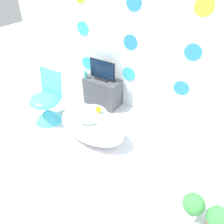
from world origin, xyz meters
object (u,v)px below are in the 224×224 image
object	(u,v)px
potted_plant_left	(193,206)
potted_plant_right	(218,220)
vase	(86,75)
chair	(47,106)
bathtub	(92,126)
tv	(102,71)

from	to	relation	value
potted_plant_left	potted_plant_right	distance (m)	0.18
vase	potted_plant_left	distance (m)	2.55
vase	potted_plant_left	bearing A→B (deg)	-33.09
chair	potted_plant_left	xyz separation A→B (m)	(2.36, -0.67, 0.36)
vase	potted_plant_right	bearing A→B (deg)	-31.16
bathtub	vase	world-z (taller)	vase
chair	potted_plant_left	world-z (taller)	chair
bathtub	potted_plant_right	distance (m)	1.87
bathtub	tv	distance (m)	0.99
potted_plant_left	potted_plant_right	size ratio (longest dim) A/B	1.00
tv	potted_plant_right	xyz separation A→B (m)	(2.07, -1.52, -0.02)
tv	vase	size ratio (longest dim) A/B	3.70
potted_plant_right	chair	bearing A→B (deg)	164.89
chair	potted_plant_right	bearing A→B (deg)	-15.11
bathtub	vase	size ratio (longest dim) A/B	7.92
bathtub	potted_plant_left	bearing A→B (deg)	-24.42
chair	tv	distance (m)	1.03
tv	potted_plant_right	world-z (taller)	tv
chair	potted_plant_left	bearing A→B (deg)	-15.98
chair	potted_plant_right	distance (m)	2.65
tv	vase	bearing A→B (deg)	-154.90
vase	chair	bearing A→B (deg)	-107.17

